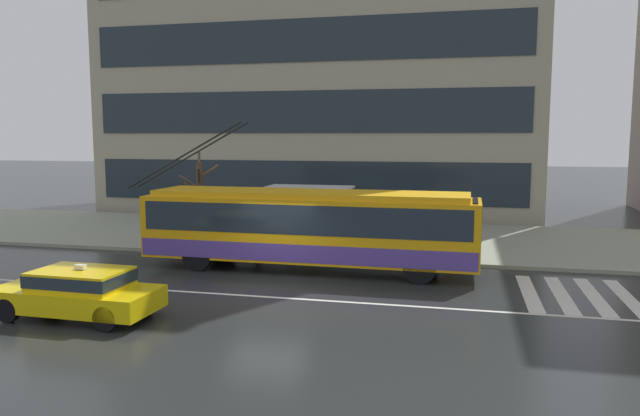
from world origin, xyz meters
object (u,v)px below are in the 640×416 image
trolleybus (309,226)px  pedestrian_walking_past (417,213)px  pedestrian_approaching_curb (453,210)px  taxi_oncoming_near (78,291)px  bus_shelter (311,201)px  street_tree_bare (199,196)px  pedestrian_at_shelter (259,210)px

trolleybus → pedestrian_walking_past: (3.46, 3.32, 0.15)m
trolleybus → pedestrian_approaching_curb: trolleybus is taller
taxi_oncoming_near → pedestrian_walking_past: size_ratio=2.22×
pedestrian_walking_past → bus_shelter: bearing=171.1°
trolleybus → street_tree_bare: 6.46m
pedestrian_at_shelter → trolleybus: bearing=-45.4°
bus_shelter → pedestrian_at_shelter: bus_shelter is taller
pedestrian_approaching_curb → street_tree_bare: street_tree_bare is taller
pedestrian_approaching_curb → pedestrian_at_shelter: bearing=-168.8°
pedestrian_at_shelter → pedestrian_walking_past: size_ratio=0.99×
street_tree_bare → bus_shelter: bearing=9.8°
pedestrian_approaching_curb → bus_shelter: bearing=-176.1°
trolleybus → street_tree_bare: (-5.57, 3.21, 0.61)m
street_tree_bare → pedestrian_walking_past: bearing=0.7°
taxi_oncoming_near → pedestrian_at_shelter: 9.84m
taxi_oncoming_near → bus_shelter: bearing=72.2°
taxi_oncoming_near → pedestrian_approaching_curb: (9.23, 11.18, 0.99)m
bus_shelter → pedestrian_walking_past: bus_shelter is taller
pedestrian_approaching_curb → pedestrian_walking_past: pedestrian_approaching_curb is taller
trolleybus → pedestrian_approaching_curb: (4.81, 4.40, 0.17)m
trolleybus → pedestrian_approaching_curb: bearing=42.5°
pedestrian_at_shelter → taxi_oncoming_near: bearing=-99.2°
bus_shelter → pedestrian_approaching_curb: size_ratio=1.78×
trolleybus → pedestrian_walking_past: trolleybus is taller
taxi_oncoming_near → street_tree_bare: bearing=96.6°
bus_shelter → pedestrian_at_shelter: (-1.89, -1.12, -0.33)m
pedestrian_at_shelter → pedestrian_walking_past: 6.33m
pedestrian_approaching_curb → taxi_oncoming_near: bearing=-129.5°
bus_shelter → street_tree_bare: street_tree_bare is taller
taxi_oncoming_near → bus_shelter: (3.46, 10.79, 1.29)m
pedestrian_at_shelter → pedestrian_walking_past: (6.31, 0.43, 0.03)m
taxi_oncoming_near → trolleybus: bearing=56.9°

